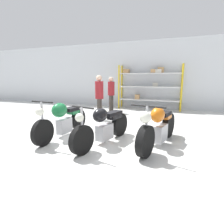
# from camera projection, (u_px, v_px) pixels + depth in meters

# --- Properties ---
(ground_plane) EXTENTS (30.00, 30.00, 0.00)m
(ground_plane) POSITION_uv_depth(u_px,v_px,m) (107.00, 141.00, 4.56)
(ground_plane) COLOR silver
(back_wall) EXTENTS (30.00, 0.08, 3.60)m
(back_wall) POSITION_uv_depth(u_px,v_px,m) (145.00, 75.00, 9.49)
(back_wall) COLOR silver
(back_wall) RESTS_ON ground_plane
(shelving_rack) EXTENTS (3.26, 0.63, 2.31)m
(shelving_rack) POSITION_uv_depth(u_px,v_px,m) (148.00, 85.00, 9.18)
(shelving_rack) COLOR gold
(shelving_rack) RESTS_ON ground_plane
(motorcycle_green) EXTENTS (0.62, 2.19, 1.08)m
(motorcycle_green) POSITION_uv_depth(u_px,v_px,m) (63.00, 119.00, 4.83)
(motorcycle_green) COLOR black
(motorcycle_green) RESTS_ON ground_plane
(motorcycle_black) EXTENTS (0.80, 2.13, 1.04)m
(motorcycle_black) POSITION_uv_depth(u_px,v_px,m) (104.00, 126.00, 4.29)
(motorcycle_black) COLOR black
(motorcycle_black) RESTS_ON ground_plane
(motorcycle_orange) EXTENTS (0.90, 2.18, 1.08)m
(motorcycle_orange) POSITION_uv_depth(u_px,v_px,m) (158.00, 127.00, 4.15)
(motorcycle_orange) COLOR black
(motorcycle_orange) RESTS_ON ground_plane
(person_browsing) EXTENTS (0.36, 0.36, 1.68)m
(person_browsing) POSITION_uv_depth(u_px,v_px,m) (111.00, 92.00, 8.36)
(person_browsing) COLOR #38332D
(person_browsing) RESTS_ON ground_plane
(person_near_rack) EXTENTS (0.35, 0.35, 1.73)m
(person_near_rack) POSITION_uv_depth(u_px,v_px,m) (99.00, 94.00, 6.73)
(person_near_rack) COLOR #38332D
(person_near_rack) RESTS_ON ground_plane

